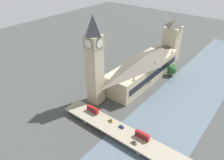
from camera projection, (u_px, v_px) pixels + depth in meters
ground_plane at (153, 88)px, 215.20m from camera, size 600.00×600.00×0.00m
river_water at (185, 100)px, 197.30m from camera, size 54.64×360.00×0.30m
parliament_hall at (144, 68)px, 222.89m from camera, size 27.49×98.65×25.74m
clock_tower at (94, 59)px, 175.38m from camera, size 12.37×12.37×77.05m
victoria_tower at (172, 41)px, 258.72m from camera, size 17.35×17.35×52.78m
road_bridge at (144, 145)px, 146.69m from camera, size 141.28×15.79×4.79m
double_decker_bus_lead at (93, 109)px, 173.78m from camera, size 11.02×2.48×4.90m
double_decker_bus_mid at (142, 135)px, 149.28m from camera, size 10.75×2.53×4.96m
car_southbound_lead at (134, 143)px, 146.23m from camera, size 4.37×1.91×1.37m
car_southbound_tail at (111, 121)px, 165.02m from camera, size 4.27×1.88×1.42m
car_southbound_extra at (121, 127)px, 159.34m from camera, size 4.12×1.84×1.45m
tree_embankment_near at (172, 70)px, 232.80m from camera, size 9.63×9.63×11.59m
tree_embankment_mid at (174, 67)px, 240.13m from camera, size 6.06×6.06×9.04m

